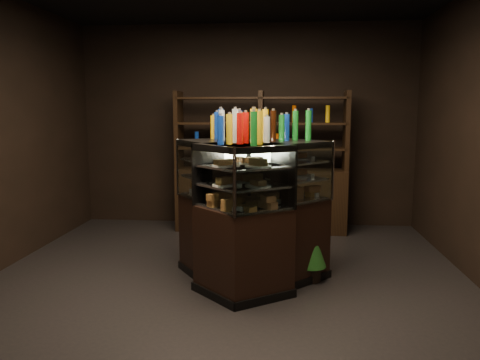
% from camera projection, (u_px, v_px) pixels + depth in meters
% --- Properties ---
extents(ground, '(5.00, 5.00, 0.00)m').
position_uv_depth(ground, '(227.00, 280.00, 4.82)').
color(ground, black).
rests_on(ground, ground).
extents(room_shell, '(5.02, 5.02, 3.01)m').
position_uv_depth(room_shell, '(227.00, 89.00, 4.53)').
color(room_shell, black).
rests_on(room_shell, ground).
extents(display_case, '(1.67, 1.46, 1.44)m').
position_uv_depth(display_case, '(248.00, 236.00, 4.68)').
color(display_case, black).
rests_on(display_case, ground).
extents(food_display, '(1.24, 1.09, 0.44)m').
position_uv_depth(food_display, '(248.00, 176.00, 4.59)').
color(food_display, '#D9974E').
rests_on(food_display, display_case).
extents(bottles_top, '(1.07, 0.95, 0.30)m').
position_uv_depth(bottles_top, '(248.00, 127.00, 4.52)').
color(bottles_top, '#D8590A').
rests_on(bottles_top, display_case).
extents(potted_conifer, '(0.31, 0.31, 0.67)m').
position_uv_depth(potted_conifer, '(311.00, 245.00, 4.75)').
color(potted_conifer, black).
rests_on(potted_conifer, ground).
extents(back_shelving, '(2.44, 0.45, 2.00)m').
position_uv_depth(back_shelving, '(261.00, 189.00, 6.73)').
color(back_shelving, black).
rests_on(back_shelving, ground).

